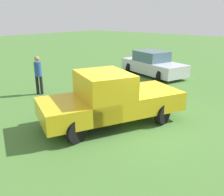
# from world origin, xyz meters

# --- Properties ---
(ground_plane) EXTENTS (80.00, 80.00, 0.00)m
(ground_plane) POSITION_xyz_m (0.00, 0.00, 0.00)
(ground_plane) COLOR #477533
(pickup_truck) EXTENTS (5.11, 3.67, 1.79)m
(pickup_truck) POSITION_xyz_m (0.53, -0.70, 0.92)
(pickup_truck) COLOR black
(pickup_truck) RESTS_ON ground_plane
(sedan_near) EXTENTS (2.89, 4.56, 1.46)m
(sedan_near) POSITION_xyz_m (-6.69, -3.35, 0.67)
(sedan_near) COLOR black
(sedan_near) RESTS_ON ground_plane
(person_bystander) EXTENTS (0.44, 0.44, 1.78)m
(person_bystander) POSITION_xyz_m (0.07, -5.35, 1.01)
(person_bystander) COLOR black
(person_bystander) RESTS_ON ground_plane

